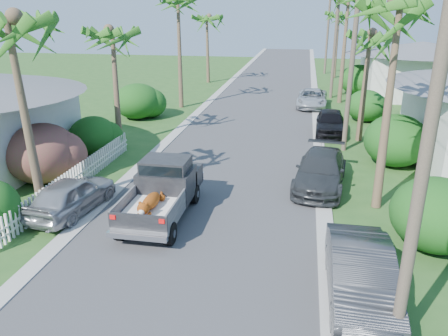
% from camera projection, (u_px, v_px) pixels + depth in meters
% --- Properties ---
extents(ground, '(120.00, 120.00, 0.00)m').
position_uv_depth(ground, '(178.00, 275.00, 12.61)').
color(ground, '#28511E').
rests_on(ground, ground).
extents(road, '(8.00, 100.00, 0.02)m').
position_uv_depth(road, '(262.00, 102.00, 35.70)').
color(road, '#38383A').
rests_on(road, ground).
extents(curb_left, '(0.60, 100.00, 0.06)m').
position_uv_depth(curb_left, '(211.00, 100.00, 36.41)').
color(curb_left, '#A5A39E').
rests_on(curb_left, ground).
extents(curb_right, '(0.60, 100.00, 0.06)m').
position_uv_depth(curb_right, '(316.00, 104.00, 34.97)').
color(curb_right, '#A5A39E').
rests_on(curb_right, ground).
extents(pickup_truck, '(1.98, 5.12, 2.06)m').
position_uv_depth(pickup_truck, '(164.00, 188.00, 16.10)').
color(pickup_truck, black).
rests_on(pickup_truck, ground).
extents(parked_car_rn, '(1.62, 4.56, 1.50)m').
position_uv_depth(parked_car_rn, '(361.00, 276.00, 11.24)').
color(parked_car_rn, '#313336').
rests_on(parked_car_rn, ground).
extents(parked_car_rm, '(2.59, 5.14, 1.43)m').
position_uv_depth(parked_car_rm, '(321.00, 171.00, 18.61)').
color(parked_car_rm, '#2F3134').
rests_on(parked_car_rm, ground).
extents(parked_car_rf, '(1.86, 4.33, 1.46)m').
position_uv_depth(parked_car_rf, '(330.00, 122.00, 26.47)').
color(parked_car_rf, black).
rests_on(parked_car_rf, ground).
extents(parked_car_rd, '(2.45, 4.92, 1.34)m').
position_uv_depth(parked_car_rd, '(312.00, 98.00, 33.75)').
color(parked_car_rd, silver).
rests_on(parked_car_rd, ground).
extents(parked_car_ln, '(2.13, 4.22, 1.38)m').
position_uv_depth(parked_car_ln, '(72.00, 195.00, 16.25)').
color(parked_car_ln, '#9FA0A5').
rests_on(parked_car_ln, ground).
extents(palm_l_a, '(4.40, 4.40, 8.20)m').
position_uv_depth(palm_l_a, '(10.00, 18.00, 14.03)').
color(palm_l_a, brown).
rests_on(palm_l_a, ground).
extents(palm_l_b, '(4.40, 4.40, 7.40)m').
position_uv_depth(palm_l_b, '(111.00, 31.00, 22.72)').
color(palm_l_b, brown).
rests_on(palm_l_b, ground).
extents(palm_l_d, '(4.40, 4.40, 7.70)m').
position_uv_depth(palm_l_d, '(207.00, 17.00, 42.88)').
color(palm_l_d, brown).
rests_on(palm_l_d, ground).
extents(palm_r_a, '(4.40, 4.40, 8.70)m').
position_uv_depth(palm_r_a, '(402.00, 2.00, 14.54)').
color(palm_r_a, brown).
rests_on(palm_r_a, ground).
extents(palm_r_b, '(4.40, 4.40, 7.20)m').
position_uv_depth(palm_r_b, '(370.00, 34.00, 23.31)').
color(palm_r_b, brown).
rests_on(palm_r_b, ground).
extents(palm_r_d, '(4.40, 4.40, 8.00)m').
position_uv_depth(palm_r_d, '(339.00, 13.00, 46.14)').
color(palm_r_d, brown).
rests_on(palm_r_d, ground).
extents(shrub_l_b, '(3.00, 3.30, 2.60)m').
position_uv_depth(shrub_l_b, '(42.00, 153.00, 19.01)').
color(shrub_l_b, '#A21745').
rests_on(shrub_l_b, ground).
extents(shrub_l_c, '(2.40, 2.64, 2.00)m').
position_uv_depth(shrub_l_c, '(93.00, 135.00, 22.74)').
color(shrub_l_c, '#1A4313').
rests_on(shrub_l_c, ground).
extents(shrub_l_d, '(3.20, 3.52, 2.40)m').
position_uv_depth(shrub_l_d, '(137.00, 101.00, 30.16)').
color(shrub_l_d, '#1A4313').
rests_on(shrub_l_d, ground).
extents(shrub_r_a, '(2.80, 3.08, 2.30)m').
position_uv_depth(shrub_r_a, '(436.00, 214.00, 13.71)').
color(shrub_r_a, '#1A4313').
rests_on(shrub_r_a, ground).
extents(shrub_r_b, '(3.00, 3.30, 2.50)m').
position_uv_depth(shrub_r_b, '(396.00, 140.00, 21.03)').
color(shrub_r_b, '#1A4313').
rests_on(shrub_r_b, ground).
extents(shrub_r_c, '(2.60, 2.86, 2.10)m').
position_uv_depth(shrub_r_c, '(366.00, 106.00, 29.46)').
color(shrub_r_c, '#1A4313').
rests_on(shrub_r_c, ground).
extents(shrub_r_d, '(3.20, 3.52, 2.60)m').
position_uv_depth(shrub_r_d, '(358.00, 80.00, 38.53)').
color(shrub_r_d, '#1A4313').
rests_on(shrub_r_d, ground).
extents(picket_fence, '(0.10, 11.00, 1.00)m').
position_uv_depth(picket_fence, '(77.00, 177.00, 18.52)').
color(picket_fence, white).
rests_on(picket_fence, ground).
extents(house_right_far, '(9.00, 8.00, 4.60)m').
position_uv_depth(house_right_far, '(420.00, 72.00, 37.41)').
color(house_right_far, silver).
rests_on(house_right_far, ground).
extents(utility_pole_a, '(1.60, 0.26, 9.00)m').
position_uv_depth(utility_pole_a, '(425.00, 157.00, 8.24)').
color(utility_pole_a, brown).
rests_on(utility_pole_a, ground).
extents(utility_pole_b, '(1.60, 0.26, 9.00)m').
position_uv_depth(utility_pole_b, '(352.00, 64.00, 22.09)').
color(utility_pole_b, brown).
rests_on(utility_pole_b, ground).
extents(utility_pole_c, '(1.60, 0.26, 9.00)m').
position_uv_depth(utility_pole_c, '(335.00, 42.00, 35.95)').
color(utility_pole_c, brown).
rests_on(utility_pole_c, ground).
extents(utility_pole_d, '(1.60, 0.26, 9.00)m').
position_uv_depth(utility_pole_d, '(328.00, 33.00, 49.80)').
color(utility_pole_d, brown).
rests_on(utility_pole_d, ground).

